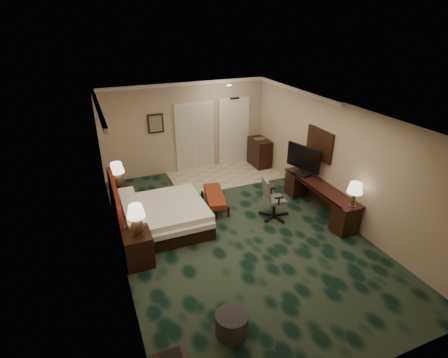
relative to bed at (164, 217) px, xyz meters
name	(u,v)px	position (x,y,z in m)	size (l,w,h in m)	color
floor	(237,232)	(1.47, -0.77, -0.29)	(5.00, 7.50, 0.00)	black
ceiling	(239,114)	(1.47, -0.77, 2.41)	(5.00, 7.50, 0.00)	white
wall_back	(186,128)	(1.47, 2.98, 1.06)	(5.00, 0.00, 2.70)	tan
wall_front	(369,302)	(1.47, -4.52, 1.06)	(5.00, 0.00, 2.70)	tan
wall_left	(114,200)	(-1.03, -0.77, 1.06)	(0.00, 7.50, 2.70)	tan
wall_right	(336,160)	(3.97, -0.77, 1.06)	(0.00, 7.50, 2.70)	tan
crown_molding	(239,116)	(1.47, -0.77, 2.36)	(5.00, 7.50, 0.10)	silver
tile_patch	(225,175)	(2.37, 2.13, -0.29)	(3.20, 1.70, 0.01)	#BCB3A7
headboard	(116,205)	(-0.97, 0.23, 0.41)	(0.12, 2.00, 1.40)	#532016
entry_door	(234,132)	(3.02, 2.95, 0.76)	(1.02, 0.06, 2.18)	silver
closet_doors	(195,137)	(1.72, 2.94, 0.76)	(1.20, 0.06, 2.10)	#B5B1A0
wall_art	(156,124)	(0.57, 2.94, 1.31)	(0.45, 0.06, 0.55)	#4B5F58
wall_mirror	(320,144)	(3.93, -0.17, 1.26)	(0.05, 0.95, 0.75)	white
bed	(164,217)	(0.00, 0.00, 0.00)	(1.86, 1.72, 0.59)	white
nightstand_near	(138,248)	(-0.74, -1.00, 0.04)	(0.53, 0.61, 0.67)	black
nightstand_far	(120,198)	(-0.78, 1.32, -0.01)	(0.46, 0.53, 0.58)	black
lamp_near	(137,220)	(-0.71, -1.05, 0.69)	(0.34, 0.34, 0.64)	black
lamp_far	(118,175)	(-0.77, 1.30, 0.61)	(0.35, 0.35, 0.66)	black
bed_bench	(215,201)	(1.39, 0.41, -0.09)	(0.42, 1.21, 0.41)	#682C0F
ottoman	(232,324)	(0.27, -3.24, -0.11)	(0.51, 0.51, 0.36)	#25262C
desk	(319,199)	(3.69, -0.70, 0.06)	(0.52, 2.44, 0.70)	black
tv	(303,161)	(3.63, 0.01, 0.80)	(0.08, 1.00, 0.78)	black
desk_lamp	(354,195)	(3.71, -1.78, 0.69)	(0.32, 0.32, 0.57)	black
desk_chair	(275,198)	(2.55, -0.52, 0.22)	(0.59, 0.56, 1.02)	#555556
minibar	(259,152)	(3.69, 2.43, 0.14)	(0.46, 0.83, 0.88)	black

